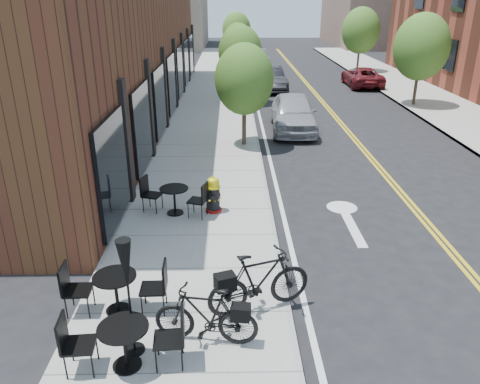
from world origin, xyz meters
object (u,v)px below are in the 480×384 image
object	(u,v)px
patio_umbrella	(126,274)
parked_car_far	(362,77)
parked_car_a	(293,113)
bicycle_right	(260,281)
parked_car_b	(269,78)
fire_hydrant	(213,195)
bicycle_left	(206,315)
parked_car_c	(256,61)
bistro_set_a	(124,341)
bistro_set_b	(116,288)
bistro_set_c	(174,197)

from	to	relation	value
patio_umbrella	parked_car_far	world-z (taller)	patio_umbrella
patio_umbrella	parked_car_a	size ratio (longest dim) A/B	0.44
patio_umbrella	parked_car_a	world-z (taller)	patio_umbrella
bicycle_right	parked_car_b	xyz separation A→B (m)	(1.88, 22.28, 0.01)
fire_hydrant	bicycle_left	world-z (taller)	bicycle_left
parked_car_c	parked_car_far	bearing A→B (deg)	-47.37
bistro_set_a	parked_car_far	world-z (taller)	parked_car_far
parked_car_a	parked_car_b	bearing A→B (deg)	95.07
patio_umbrella	parked_car_b	world-z (taller)	patio_umbrella
bistro_set_a	bicycle_right	bearing A→B (deg)	28.71
patio_umbrella	bicycle_right	bearing A→B (deg)	27.09
parked_car_c	bistro_set_b	bearing A→B (deg)	-96.98
bistro_set_a	parked_car_far	size ratio (longest dim) A/B	0.42
bicycle_left	parked_car_a	bearing A→B (deg)	176.18
parked_car_a	patio_umbrella	bearing A→B (deg)	-104.05
bistro_set_b	parked_car_far	bearing A→B (deg)	64.22
bistro_set_c	parked_car_c	world-z (taller)	parked_car_c
fire_hydrant	parked_car_c	xyz separation A→B (m)	(2.49, 26.39, 0.14)
bistro_set_b	parked_car_c	distance (m)	30.96
bistro_set_a	patio_umbrella	size ratio (longest dim) A/B	0.89
bistro_set_a	patio_umbrella	world-z (taller)	patio_umbrella
parked_car_b	bicycle_left	bearing A→B (deg)	-104.20
bistro_set_c	parked_car_c	size ratio (longest dim) A/B	0.36
bicycle_right	bistro_set_b	xyz separation A→B (m)	(-2.60, -0.01, -0.11)
bicycle_right	bistro_set_a	world-z (taller)	bicycle_right
fire_hydrant	parked_car_far	world-z (taller)	parked_car_far
bistro_set_c	parked_car_b	bearing A→B (deg)	95.67
bicycle_right	bistro_set_a	bearing A→B (deg)	103.33
bicycle_right	bicycle_left	bearing A→B (deg)	112.88
parked_car_b	parked_car_far	bearing A→B (deg)	3.69
bicycle_left	bicycle_right	distance (m)	1.27
bistro_set_c	parked_car_a	world-z (taller)	parked_car_a
bistro_set_a	bistro_set_b	world-z (taller)	bistro_set_a
bistro_set_a	bicycle_left	bearing A→B (deg)	19.64
fire_hydrant	parked_car_a	world-z (taller)	parked_car_a
parked_car_a	bicycle_left	bearing A→B (deg)	-99.75
parked_car_b	parked_car_c	distance (m)	8.40
bicycle_left	patio_umbrella	xyz separation A→B (m)	(-1.17, -0.21, 0.95)
parked_car_c	bistro_set_c	bearing A→B (deg)	-96.90
parked_car_a	parked_car_far	size ratio (longest dim) A/B	1.05
bistro_set_c	patio_umbrella	xyz separation A→B (m)	(-0.09, -5.23, 1.00)
bistro_set_c	parked_car_c	bearing A→B (deg)	100.21
bicycle_right	parked_car_b	size ratio (longest dim) A/B	0.45
bistro_set_a	parked_car_b	distance (m)	24.04
bistro_set_c	fire_hydrant	bearing A→B (deg)	25.25
fire_hydrant	bicycle_right	size ratio (longest dim) A/B	0.50
bicycle_left	fire_hydrant	bearing A→B (deg)	-170.35
parked_car_far	bistro_set_b	bearing A→B (deg)	66.24
parked_car_c	bistro_set_a	bearing A→B (deg)	-95.87
bicycle_right	bistro_set_c	size ratio (longest dim) A/B	1.11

